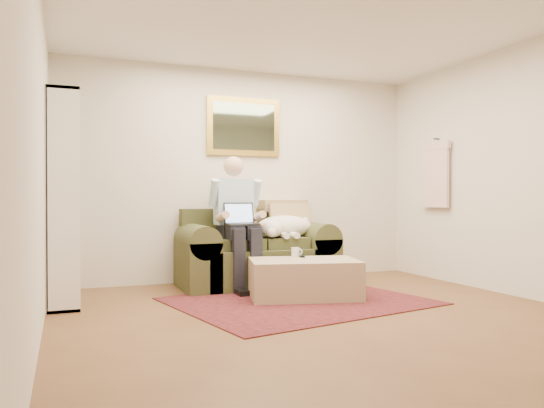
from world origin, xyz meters
TOP-DOWN VIEW (x-y plane):
  - room_shell at (0.00, 0.35)m, footprint 4.51×5.00m
  - rug at (0.05, 0.94)m, footprint 2.64×2.28m
  - sofa at (-0.02, 2.02)m, footprint 1.77×0.90m
  - seated_man at (-0.28, 1.86)m, footprint 0.58×0.83m
  - laptop at (-0.28, 1.79)m, footprint 0.34×0.27m
  - sleeping_dog at (0.30, 1.93)m, footprint 0.73×0.46m
  - ottoman at (0.16, 1.08)m, footprint 1.21×0.92m
  - coffee_mug at (0.18, 1.34)m, footprint 0.08×0.08m
  - tv_remote at (0.25, 1.30)m, footprint 0.10×0.16m
  - bookshelf at (-2.10, 1.60)m, footprint 0.28×0.80m
  - wall_mirror at (-0.02, 2.47)m, footprint 0.94×0.04m
  - hanging_shirt at (2.19, 1.60)m, footprint 0.06×0.52m

SIDE VIEW (x-z plane):
  - rug at x=0.05m, z-range 0.00..0.01m
  - ottoman at x=0.16m, z-range 0.00..0.39m
  - sofa at x=-0.02m, z-range -0.23..0.84m
  - tv_remote at x=0.25m, z-range 0.39..0.41m
  - coffee_mug at x=0.18m, z-range 0.39..0.49m
  - sleeping_dog at x=0.30m, z-range 0.54..0.81m
  - seated_man at x=-0.28m, z-range 0.00..1.49m
  - laptop at x=-0.28m, z-range 0.66..0.91m
  - bookshelf at x=-2.10m, z-range 0.00..2.00m
  - room_shell at x=0.00m, z-range 0.00..2.61m
  - hanging_shirt at x=2.19m, z-range 0.90..1.80m
  - wall_mirror at x=-0.02m, z-range 1.54..2.26m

